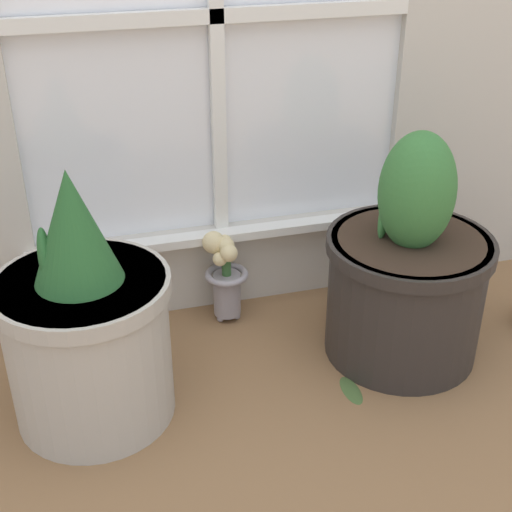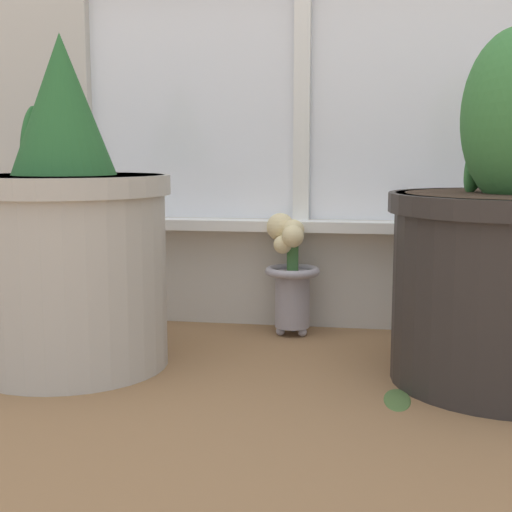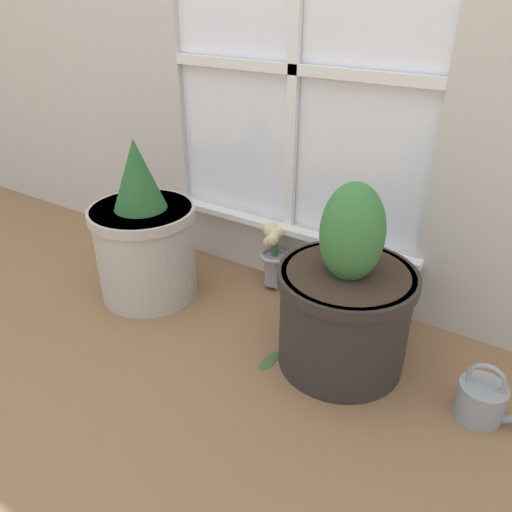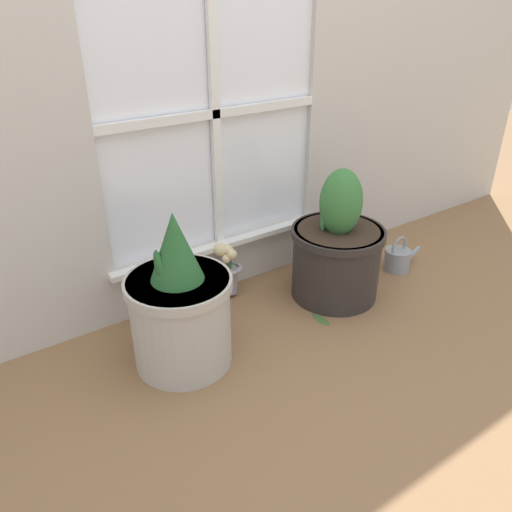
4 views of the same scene
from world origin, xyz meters
name	(u,v)px [view 1 (image 1 of 4)]	position (x,y,z in m)	size (l,w,h in m)	color
ground_plane	(276,421)	(0.00, 0.00, 0.00)	(10.00, 10.00, 0.00)	olive
potted_plant_left	(87,326)	(-0.40, 0.15, 0.24)	(0.39, 0.39, 0.62)	#B7B2A8
potted_plant_right	(407,276)	(0.40, 0.18, 0.23)	(0.42, 0.42, 0.61)	#2D2826
flower_vase	(225,274)	(-0.01, 0.45, 0.15)	(0.12, 0.12, 0.27)	#99939E
fallen_leaf	(351,389)	(0.21, 0.05, 0.00)	(0.05, 0.11, 0.01)	#476633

